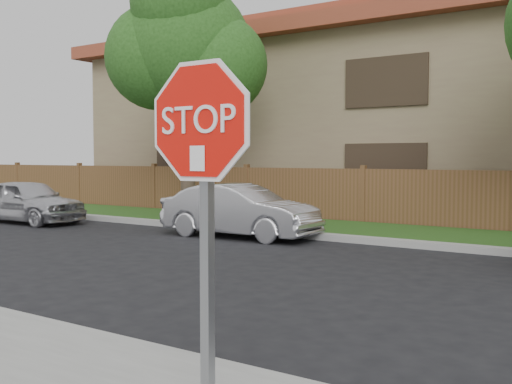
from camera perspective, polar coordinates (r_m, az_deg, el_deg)
The scene contains 7 objects.
ground at distance 5.49m, azimuth 0.17°, elevation -17.32°, with size 90.00×90.00×0.00m, color black.
far_curb at distance 12.88m, azimuth 20.75°, elevation -5.17°, with size 70.00×0.30×0.15m, color gray.
grass_strip at distance 14.48m, azimuth 22.23°, elevation -4.33°, with size 70.00×3.00×0.12m, color #1E4714.
tree_left at distance 18.50m, azimuth -6.81°, elevation 13.57°, with size 4.80×3.90×7.78m.
stop_sign at distance 3.60m, azimuth -5.15°, elevation 1.61°, with size 1.01×0.13×2.55m.
sedan_far_left at distance 18.76m, azimuth -20.89°, elevation -0.81°, with size 1.52×3.78×1.29m, color silver.
sedan_left at distance 14.36m, azimuth -1.55°, elevation -1.80°, with size 1.36×3.90×1.29m, color silver.
Camera 1 is at (2.84, -4.28, 1.94)m, focal length 42.00 mm.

